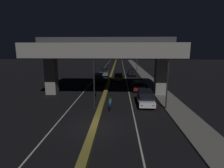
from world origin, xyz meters
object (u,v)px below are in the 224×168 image
object	(u,v)px
traffic_light_left_of_median	(94,76)
car_grey_second_oncoming	(104,72)
car_taxi_yellow_third	(119,77)
car_black_lead_oncoming	(99,78)
car_black_fourth	(132,72)
pedestrian_on_sidewalk	(164,84)
street_lamp	(136,55)
motorcycle_blue_filtering_near	(110,104)
traffic_light_right_of_median	(167,78)
car_white_lead	(145,98)
car_dark_red_second	(138,86)

from	to	relation	value
traffic_light_left_of_median	car_grey_second_oncoming	size ratio (longest dim) A/B	1.17
traffic_light_left_of_median	car_taxi_yellow_third	distance (m)	17.66
car_black_lead_oncoming	car_black_fourth	bearing A→B (deg)	143.55
traffic_light_left_of_median	pedestrian_on_sidewalk	xyz separation A→B (m)	(9.48, 8.47, -2.54)
street_lamp	pedestrian_on_sidewalk	world-z (taller)	street_lamp
car_taxi_yellow_third	motorcycle_blue_filtering_near	size ratio (longest dim) A/B	2.21
traffic_light_right_of_median	car_black_lead_oncoming	distance (m)	17.11
traffic_light_right_of_median	car_taxi_yellow_third	distance (m)	18.19
car_white_lead	car_black_fourth	bearing A→B (deg)	1.14
pedestrian_on_sidewalk	car_black_fourth	bearing A→B (deg)	103.17
motorcycle_blue_filtering_near	car_white_lead	bearing A→B (deg)	-66.27
street_lamp	pedestrian_on_sidewalk	xyz separation A→B (m)	(1.97, -25.11, -3.64)
car_taxi_yellow_third	pedestrian_on_sidewalk	distance (m)	11.20
traffic_light_right_of_median	car_dark_red_second	bearing A→B (deg)	103.30
car_black_lead_oncoming	motorcycle_blue_filtering_near	world-z (taller)	car_black_lead_oncoming
street_lamp	car_black_fourth	world-z (taller)	street_lamp
car_grey_second_oncoming	motorcycle_blue_filtering_near	bearing A→B (deg)	4.23
car_taxi_yellow_third	car_black_fourth	xyz separation A→B (m)	(3.18, 7.31, -0.02)
car_taxi_yellow_third	pedestrian_on_sidewalk	bearing A→B (deg)	-140.41
car_black_fourth	car_black_lead_oncoming	distance (m)	12.33
car_white_lead	traffic_light_right_of_median	bearing A→B (deg)	-120.80
motorcycle_blue_filtering_near	traffic_light_left_of_median	bearing A→B (deg)	87.45
street_lamp	car_grey_second_oncoming	xyz separation A→B (m)	(-8.46, -9.78, -3.78)
car_black_fourth	pedestrian_on_sidewalk	size ratio (longest dim) A/B	2.67
car_taxi_yellow_third	motorcycle_blue_filtering_near	world-z (taller)	car_taxi_yellow_third
traffic_light_right_of_median	car_black_fourth	xyz separation A→B (m)	(-1.93, 24.57, -2.68)
car_dark_red_second	car_taxi_yellow_third	xyz separation A→B (m)	(-3.09, 8.70, -0.01)
car_taxi_yellow_third	car_grey_second_oncoming	distance (m)	7.42
traffic_light_right_of_median	pedestrian_on_sidewalk	distance (m)	9.00
car_black_fourth	pedestrian_on_sidewalk	xyz separation A→B (m)	(3.77, -16.10, 0.26)
traffic_light_right_of_median	car_dark_red_second	distance (m)	9.18
car_dark_red_second	car_black_lead_oncoming	bearing A→B (deg)	49.50
traffic_light_left_of_median	street_lamp	xyz separation A→B (m)	(7.51, 33.58, 1.10)
car_white_lead	car_dark_red_second	world-z (taller)	car_white_lead
car_white_lead	motorcycle_blue_filtering_near	bearing A→B (deg)	111.28
car_white_lead	car_dark_red_second	xyz separation A→B (m)	(-0.03, 7.30, -0.13)
street_lamp	car_taxi_yellow_third	distance (m)	17.51
traffic_light_left_of_median	traffic_light_right_of_median	bearing A→B (deg)	0.01
car_black_fourth	car_grey_second_oncoming	size ratio (longest dim) A/B	1.04
car_black_fourth	car_dark_red_second	bearing A→B (deg)	-178.46
street_lamp	car_white_lead	size ratio (longest dim) A/B	1.95
traffic_light_left_of_median	car_black_lead_oncoming	world-z (taller)	traffic_light_left_of_median
car_white_lead	pedestrian_on_sidewalk	size ratio (longest dim) A/B	2.30
car_white_lead	car_grey_second_oncoming	size ratio (longest dim) A/B	0.90
car_grey_second_oncoming	pedestrian_on_sidewalk	xyz separation A→B (m)	(10.43, -15.33, 0.14)
pedestrian_on_sidewalk	motorcycle_blue_filtering_near	bearing A→B (deg)	-131.93
car_white_lead	motorcycle_blue_filtering_near	xyz separation A→B (m)	(-3.95, -1.44, -0.33)
traffic_light_left_of_median	traffic_light_right_of_median	xyz separation A→B (m)	(7.64, 0.00, -0.12)
car_dark_red_second	traffic_light_right_of_median	bearing A→B (deg)	-166.83
street_lamp	car_dark_red_second	bearing A→B (deg)	-94.31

